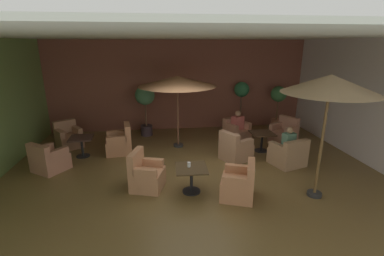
{
  "coord_description": "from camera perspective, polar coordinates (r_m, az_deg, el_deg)",
  "views": [
    {
      "loc": [
        -0.9,
        -6.46,
        3.3
      ],
      "look_at": [
        0.0,
        0.43,
        1.17
      ],
      "focal_mm": 25.87,
      "sensor_mm": 36.0,
      "label": 1
    }
  ],
  "objects": [
    {
      "name": "ground_plane",
      "position": [
        7.31,
        0.45,
        -9.87
      ],
      "size": [
        10.06,
        8.66,
        0.02
      ],
      "primitive_type": "cube",
      "color": "brown"
    },
    {
      "name": "wall_back_brick",
      "position": [
        10.9,
        -2.66,
        8.7
      ],
      "size": [
        10.06,
        0.08,
        3.45
      ],
      "primitive_type": "cube",
      "color": "brown",
      "rests_on": "ground_plane"
    },
    {
      "name": "wall_right_plain",
      "position": [
        8.88,
        34.36,
        3.83
      ],
      "size": [
        0.08,
        8.66,
        3.45
      ],
      "primitive_type": "cube",
      "color": "silver",
      "rests_on": "ground_plane"
    },
    {
      "name": "ceiling_slab",
      "position": [
        6.52,
        0.52,
        18.58
      ],
      "size": [
        10.06,
        8.66,
        0.06
      ],
      "primitive_type": "cube",
      "color": "silver",
      "rests_on": "wall_back_brick"
    },
    {
      "name": "cafe_table_front_left",
      "position": [
        6.38,
        -0.13,
        -9.39
      ],
      "size": [
        0.74,
        0.74,
        0.61
      ],
      "color": "black",
      "rests_on": "ground_plane"
    },
    {
      "name": "armchair_front_left_north",
      "position": [
        6.33,
        9.68,
        -11.38
      ],
      "size": [
        0.91,
        0.93,
        0.85
      ],
      "color": "tan",
      "rests_on": "ground_plane"
    },
    {
      "name": "armchair_front_left_east",
      "position": [
        6.69,
        -9.49,
        -9.55
      ],
      "size": [
        0.88,
        0.89,
        0.92
      ],
      "color": "tan",
      "rests_on": "ground_plane"
    },
    {
      "name": "cafe_table_front_right",
      "position": [
        9.01,
        14.25,
        -1.89
      ],
      "size": [
        0.71,
        0.71,
        0.61
      ],
      "color": "black",
      "rests_on": "ground_plane"
    },
    {
      "name": "armchair_front_right_north",
      "position": [
        8.23,
        8.9,
        -4.3
      ],
      "size": [
        1.02,
        0.99,
        0.88
      ],
      "color": "tan",
      "rests_on": "ground_plane"
    },
    {
      "name": "armchair_front_right_east",
      "position": [
        8.26,
        19.22,
        -5.19
      ],
      "size": [
        1.0,
        0.99,
        0.8
      ],
      "color": "tan",
      "rests_on": "ground_plane"
    },
    {
      "name": "armchair_front_right_south",
      "position": [
        9.95,
        18.42,
        -1.2
      ],
      "size": [
        0.99,
        0.99,
        0.91
      ],
      "color": "#B3785F",
      "rests_on": "ground_plane"
    },
    {
      "name": "armchair_front_right_west",
      "position": [
        9.81,
        9.14,
        -0.91
      ],
      "size": [
        0.99,
        0.98,
        0.8
      ],
      "color": "#B4765A",
      "rests_on": "ground_plane"
    },
    {
      "name": "cafe_table_mid_center",
      "position": [
        8.96,
        -21.82,
        -2.76
      ],
      "size": [
        0.7,
        0.7,
        0.61
      ],
      "color": "black",
      "rests_on": "ground_plane"
    },
    {
      "name": "armchair_mid_center_north",
      "position": [
        8.92,
        -14.62,
        -2.95
      ],
      "size": [
        0.86,
        0.83,
        0.93
      ],
      "color": "#BF7C54",
      "rests_on": "ground_plane"
    },
    {
      "name": "armchair_mid_center_east",
      "position": [
        10.0,
        -24.09,
        -1.83
      ],
      "size": [
        0.99,
        1.0,
        0.87
      ],
      "color": "#AF7958",
      "rests_on": "ground_plane"
    },
    {
      "name": "armchair_mid_center_south",
      "position": [
        8.39,
        -27.39,
        -5.85
      ],
      "size": [
        1.05,
        1.05,
        0.82
      ],
      "color": "tan",
      "rests_on": "ground_plane"
    },
    {
      "name": "patio_umbrella_tall_red",
      "position": [
        6.25,
        26.61,
        7.93
      ],
      "size": [
        1.92,
        1.92,
        2.71
      ],
      "color": "#2D2D2D",
      "rests_on": "ground_plane"
    },
    {
      "name": "patio_umbrella_center_beige",
      "position": [
        8.78,
        -3.04,
        9.56
      ],
      "size": [
        2.46,
        2.46,
        2.33
      ],
      "color": "#2D2D2D",
      "rests_on": "ground_plane"
    },
    {
      "name": "potted_tree_left_corner",
      "position": [
        10.2,
        -9.63,
        5.42
      ],
      "size": [
        0.71,
        0.71,
        1.87
      ],
      "color": "#3C2D34",
      "rests_on": "ground_plane"
    },
    {
      "name": "potted_tree_mid_left",
      "position": [
        11.03,
        10.13,
        6.37
      ],
      "size": [
        0.58,
        0.58,
        1.89
      ],
      "color": "#A46D42",
      "rests_on": "ground_plane"
    },
    {
      "name": "potted_tree_mid_right",
      "position": [
        11.19,
        17.28,
        5.04
      ],
      "size": [
        0.6,
        0.6,
        1.75
      ],
      "color": "#A56346",
      "rests_on": "ground_plane"
    },
    {
      "name": "patron_blue_shirt",
      "position": [
        9.67,
        9.39,
        1.38
      ],
      "size": [
        0.46,
        0.4,
        0.66
      ],
      "color": "#BA534B",
      "rests_on": "ground_plane"
    },
    {
      "name": "patron_by_window",
      "position": [
        8.14,
        19.34,
        -2.33
      ],
      "size": [
        0.38,
        0.31,
        0.67
      ],
      "color": "#507960",
      "rests_on": "ground_plane"
    },
    {
      "name": "iced_drink_cup",
      "position": [
        6.32,
        -0.64,
        -7.55
      ],
      "size": [
        0.08,
        0.08,
        0.11
      ],
      "primitive_type": "cylinder",
      "color": "white",
      "rests_on": "cafe_table_front_left"
    }
  ]
}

